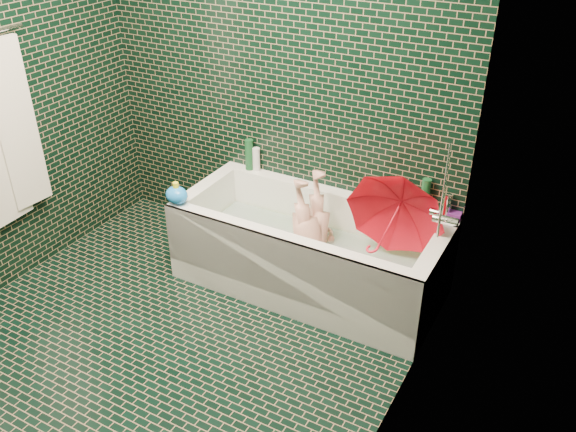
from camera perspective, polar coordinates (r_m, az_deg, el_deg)
The scene contains 19 objects.
floor at distance 3.64m, azimuth -12.15°, elevation -12.58°, with size 2.80×2.80×0.00m, color black.
wall_back at distance 4.01m, azimuth -1.05°, elevation 13.05°, with size 2.80×2.80×0.00m, color black.
wall_right at distance 2.34m, azimuth 9.60°, elevation -0.82°, with size 2.80×2.80×0.00m, color black.
bathtub at distance 3.95m, azimuth 1.93°, elevation -3.99°, with size 1.70×0.75×0.55m.
bath_mat at distance 4.00m, azimuth 2.03°, elevation -4.52°, with size 1.35×0.47×0.01m, color #51CB28.
water at distance 3.92m, azimuth 2.07°, elevation -2.79°, with size 1.48×0.53×0.00m, color silver.
towel at distance 4.07m, azimuth -25.19°, elevation 7.09°, with size 0.08×0.44×1.12m.
faucet at distance 3.43m, azimuth 14.33°, elevation 0.23°, with size 0.18×0.19×0.55m.
child at distance 3.90m, azimuth 2.42°, elevation -2.80°, with size 0.35×0.23×0.95m, color tan.
umbrella at distance 3.58m, azimuth 9.48°, elevation -0.81°, with size 0.57×0.57×0.50m, color red.
soap_bottle_a at distance 3.83m, azimuth 15.14°, elevation -0.37°, with size 0.09×0.09×0.24m, color white.
soap_bottle_b at distance 3.82m, azimuth 15.05°, elevation -0.51°, with size 0.10×0.10×0.21m, color #5C1F75.
soap_bottle_c at distance 3.85m, azimuth 14.40°, elevation -0.08°, with size 0.12×0.12×0.15m, color #154924.
bottle_right_tall at distance 3.81m, azimuth 12.70°, elevation 1.81°, with size 0.06×0.06×0.23m, color #154924.
bottle_right_pump at distance 3.80m, azimuth 14.60°, elevation 0.87°, with size 0.05×0.05×0.16m, color silver.
bottle_left_tall at distance 4.29m, azimuth -3.64°, elevation 5.75°, with size 0.06×0.06×0.22m, color #154924.
bottle_left_short at distance 4.28m, azimuth -2.98°, elevation 5.32°, with size 0.05×0.05×0.17m, color white.
rubber_duck at distance 3.86m, azimuth 12.18°, elevation 1.01°, with size 0.12×0.08×0.09m.
bath_toy at distance 3.91m, azimuth -10.37°, elevation 1.97°, with size 0.16×0.14×0.15m.
Camera 1 is at (1.91, -1.91, 2.44)m, focal length 38.00 mm.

